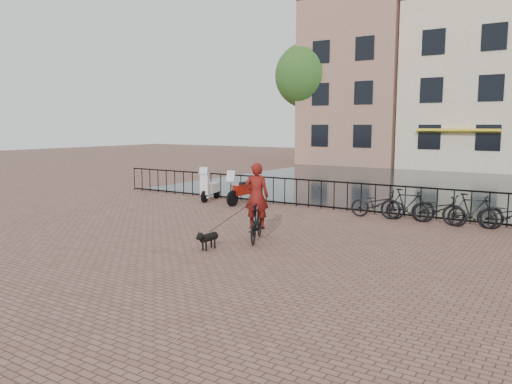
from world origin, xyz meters
The scene contains 15 objects.
ground centered at (0.00, 0.00, 0.00)m, with size 100.00×100.00×0.00m, color brown.
canal_water centered at (0.00, 17.30, 0.00)m, with size 20.00×20.00×0.00m, color black.
railing centered at (0.00, 8.00, 0.50)m, with size 20.00×0.05×1.02m.
canal_house_left centered at (-7.50, 30.00, 6.40)m, with size 7.50×9.00×12.80m.
canal_house_mid centered at (0.50, 30.00, 5.90)m, with size 8.00×9.50×11.80m.
tree_far_left centered at (-11.00, 27.00, 6.73)m, with size 5.04×5.04×9.27m.
cyclist centered at (0.33, 2.53, 0.90)m, with size 1.15×1.78×2.36m.
dog centered at (-0.15, 1.16, 0.24)m, with size 0.25×0.71×0.48m.
motorcycle centered at (-3.42, 7.40, 0.68)m, with size 0.54×1.91×1.35m.
scooter centered at (-5.05, 7.40, 0.70)m, with size 0.81×1.57×1.41m.
parked_bike_0 centered at (1.80, 7.40, 0.45)m, with size 0.60×1.72×0.90m, color black.
parked_bike_1 centered at (2.75, 7.40, 0.50)m, with size 0.47×1.66×1.00m, color black.
parked_bike_2 centered at (3.70, 7.40, 0.45)m, with size 0.60×1.72×0.90m, color black.
parked_bike_3 centered at (4.65, 7.40, 0.50)m, with size 0.47×1.66×1.00m, color black.
parked_bike_4 centered at (5.60, 7.40, 0.45)m, with size 0.60×1.72×0.90m, color black.
Camera 1 is at (7.23, -8.00, 2.97)m, focal length 35.00 mm.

